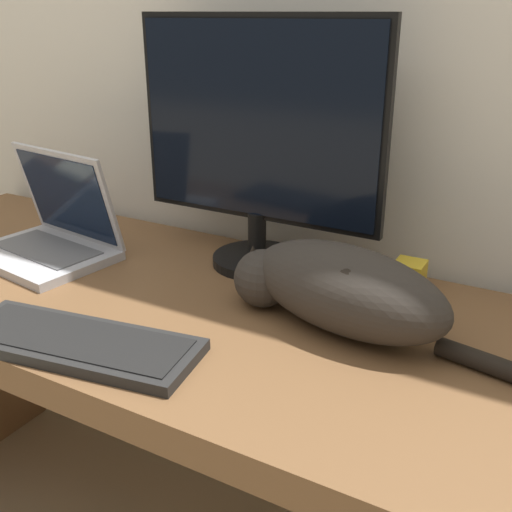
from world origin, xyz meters
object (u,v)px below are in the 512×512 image
object	(u,v)px
cat	(338,287)
laptop	(50,236)
monitor	(258,140)
external_keyboard	(76,343)

from	to	relation	value
cat	laptop	bearing A→B (deg)	-168.26
monitor	cat	xyz separation A→B (m)	(0.26, -0.19, -0.20)
laptop	cat	distance (m)	0.70
laptop	external_keyboard	distance (m)	0.45
external_keyboard	monitor	bearing A→B (deg)	70.43
external_keyboard	cat	bearing A→B (deg)	29.67
external_keyboard	cat	world-z (taller)	cat
monitor	cat	bearing A→B (deg)	-35.11
cat	monitor	bearing A→B (deg)	156.36
monitor	cat	world-z (taller)	monitor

